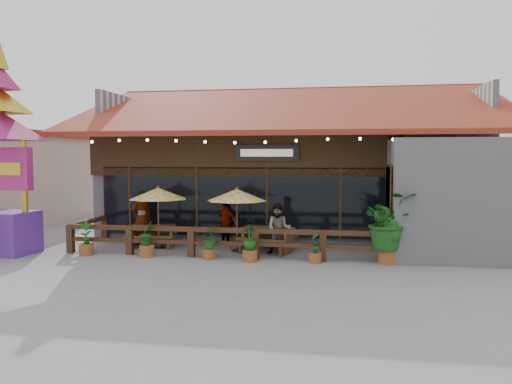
% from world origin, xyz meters
% --- Properties ---
extents(ground, '(100.00, 100.00, 0.00)m').
position_xyz_m(ground, '(0.00, 0.00, 0.00)').
color(ground, gray).
rests_on(ground, ground).
extents(restaurant_building, '(15.50, 14.73, 6.09)m').
position_xyz_m(restaurant_building, '(0.26, 6.61, 2.21)').
color(restaurant_building, '#AEAEB3').
rests_on(restaurant_building, ground).
extents(patio_railing, '(10.00, 2.60, 0.92)m').
position_xyz_m(patio_railing, '(-2.25, -0.27, 0.61)').
color(patio_railing, '#472619').
rests_on(patio_railing, ground).
extents(umbrella_left, '(2.18, 2.18, 2.11)m').
position_xyz_m(umbrella_left, '(-4.00, 0.71, 1.84)').
color(umbrella_left, brown).
rests_on(umbrella_left, ground).
extents(umbrella_right, '(1.99, 1.99, 2.09)m').
position_xyz_m(umbrella_right, '(-1.30, 0.61, 1.83)').
color(umbrella_right, brown).
rests_on(umbrella_right, ground).
extents(picnic_table_left, '(1.72, 1.55, 0.72)m').
position_xyz_m(picnic_table_left, '(-4.30, 0.95, 0.49)').
color(picnic_table_left, brown).
rests_on(picnic_table_left, ground).
extents(picnic_table_right, '(1.93, 1.76, 0.79)m').
position_xyz_m(picnic_table_right, '(-0.31, 0.69, 0.54)').
color(picnic_table_right, brown).
rests_on(picnic_table_right, ground).
extents(thai_sign_tower, '(2.93, 2.93, 7.28)m').
position_xyz_m(thai_sign_tower, '(-8.47, -0.96, 3.85)').
color(thai_sign_tower, '#5E2A9A').
rests_on(thai_sign_tower, ground).
extents(tropical_plant, '(1.87, 1.76, 2.07)m').
position_xyz_m(tropical_plant, '(3.33, -0.52, 1.18)').
color(tropical_plant, brown).
rests_on(tropical_plant, ground).
extents(diner_a, '(0.82, 0.80, 1.90)m').
position_xyz_m(diner_a, '(-4.83, 1.31, 0.95)').
color(diner_a, '#3D2813').
rests_on(diner_a, ground).
extents(diner_b, '(0.80, 0.64, 1.60)m').
position_xyz_m(diner_b, '(0.10, 0.31, 0.80)').
color(diner_b, '#3D2813').
rests_on(diner_b, ground).
extents(diner_c, '(0.98, 0.81, 1.56)m').
position_xyz_m(diner_c, '(-1.89, 1.72, 0.78)').
color(diner_c, '#3D2813').
rests_on(diner_c, ground).
extents(planter_a, '(0.45, 0.44, 1.08)m').
position_xyz_m(planter_a, '(-5.81, -0.79, 0.45)').
color(planter_a, brown).
rests_on(planter_a, ground).
extents(planter_b, '(0.46, 0.50, 1.12)m').
position_xyz_m(planter_b, '(-3.84, -0.75, 0.51)').
color(planter_b, brown).
rests_on(planter_b, ground).
extents(planter_c, '(0.76, 0.77, 0.97)m').
position_xyz_m(planter_c, '(-1.87, -0.78, 0.54)').
color(planter_c, brown).
rests_on(planter_c, ground).
extents(planter_d, '(0.55, 0.55, 1.07)m').
position_xyz_m(planter_d, '(-0.60, -0.93, 0.52)').
color(planter_d, brown).
rests_on(planter_d, ground).
extents(planter_e, '(0.37, 0.37, 0.91)m').
position_xyz_m(planter_e, '(1.29, -0.78, 0.38)').
color(planter_e, brown).
rests_on(planter_e, ground).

